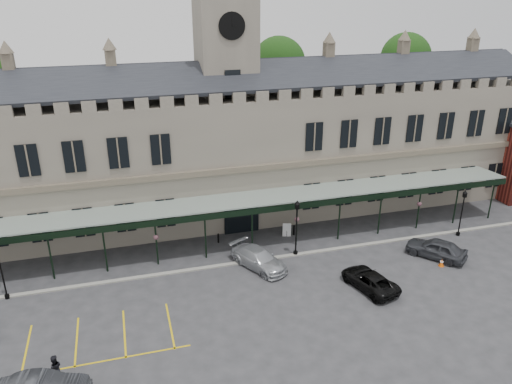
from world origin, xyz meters
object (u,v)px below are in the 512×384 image
object	(u,v)px
lamp_post_left	(0,267)
lamp_post_right	(462,209)
station_building	(228,149)
car_right_a	(436,248)
car_taxi	(259,259)
car_van	(369,280)
sign_board	(287,230)
lamp_post_mid	(297,223)
clock_tower	(226,80)
traffic_cone	(442,263)
person_b	(55,369)

from	to	relation	value
lamp_post_left	lamp_post_right	xyz separation A→B (m)	(37.97, -0.46, -0.00)
station_building	car_right_a	size ratio (longest dim) A/B	12.27
car_taxi	car_van	size ratio (longest dim) A/B	1.09
sign_board	lamp_post_mid	bearing A→B (deg)	-80.15
clock_tower	traffic_cone	world-z (taller)	clock_tower
lamp_post_left	person_b	xyz separation A→B (m)	(4.18, -9.72, -1.76)
sign_board	car_taxi	bearing A→B (deg)	-115.35
lamp_post_right	car_van	world-z (taller)	lamp_post_right
lamp_post_right	car_taxi	distance (m)	19.15
sign_board	lamp_post_right	bearing A→B (deg)	1.26
car_right_a	station_building	bearing A→B (deg)	-82.56
traffic_cone	lamp_post_mid	bearing A→B (deg)	155.39
traffic_cone	car_van	xyz separation A→B (m)	(-7.16, -1.25, 0.36)
car_right_a	car_taxi	bearing A→B (deg)	-48.61
lamp_post_mid	car_taxi	xyz separation A→B (m)	(-3.53, -1.01, -2.23)
car_right_a	car_van	bearing A→B (deg)	-19.45
car_taxi	sign_board	bearing A→B (deg)	20.40
lamp_post_mid	person_b	distance (m)	20.91
car_taxi	station_building	bearing A→B (deg)	61.14
lamp_post_right	sign_board	world-z (taller)	lamp_post_right
station_building	lamp_post_mid	world-z (taller)	station_building
car_van	car_right_a	distance (m)	7.99
sign_board	car_taxi	world-z (taller)	car_taxi
sign_board	car_right_a	xyz separation A→B (m)	(10.80, -6.92, 0.20)
station_building	lamp_post_right	xyz separation A→B (m)	(18.88, -11.01, -3.82)
lamp_post_right	traffic_cone	world-z (taller)	lamp_post_right
lamp_post_right	car_van	distance (m)	13.25
person_b	lamp_post_left	bearing A→B (deg)	-78.89
traffic_cone	car_van	size ratio (longest dim) A/B	0.13
station_building	traffic_cone	bearing A→B (deg)	-47.19
station_building	traffic_cone	size ratio (longest dim) A/B	93.58
clock_tower	person_b	xyz separation A→B (m)	(-14.92, -20.36, -12.22)
station_building	car_van	bearing A→B (deg)	-67.05
car_taxi	lamp_post_mid	bearing A→B (deg)	-11.95
clock_tower	lamp_post_mid	bearing A→B (deg)	-72.15
lamp_post_right	lamp_post_left	bearing A→B (deg)	179.30
car_taxi	lamp_post_right	bearing A→B (deg)	-26.95
station_building	lamp_post_right	bearing A→B (deg)	-30.26
lamp_post_mid	car_right_a	size ratio (longest dim) A/B	1.04
car_taxi	lamp_post_left	bearing A→B (deg)	149.59
car_taxi	person_b	world-z (taller)	person_b
clock_tower	car_taxi	world-z (taller)	clock_tower
lamp_post_left	lamp_post_mid	xyz separation A→B (m)	(22.45, 0.21, 0.35)
lamp_post_right	car_right_a	xyz separation A→B (m)	(-4.34, -2.86, -1.81)
clock_tower	lamp_post_right	distance (m)	24.27
sign_board	person_b	world-z (taller)	person_b
lamp_post_right	person_b	world-z (taller)	lamp_post_right
clock_tower	sign_board	distance (m)	14.80
lamp_post_mid	car_right_a	distance (m)	11.92
car_van	person_b	world-z (taller)	person_b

